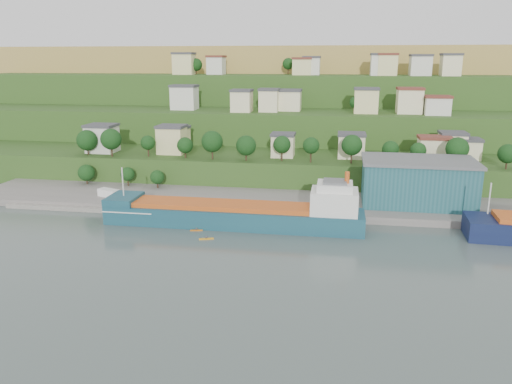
% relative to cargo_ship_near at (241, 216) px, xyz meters
% --- Properties ---
extents(ground, '(500.00, 500.00, 0.00)m').
position_rel_cargo_ship_near_xyz_m(ground, '(4.86, -8.68, -2.74)').
color(ground, '#404E49').
rests_on(ground, ground).
extents(quay, '(220.00, 26.00, 4.00)m').
position_rel_cargo_ship_near_xyz_m(quay, '(24.86, 19.32, -2.74)').
color(quay, slate).
rests_on(quay, ground).
extents(pebble_beach, '(40.00, 18.00, 2.40)m').
position_rel_cargo_ship_near_xyz_m(pebble_beach, '(-50.14, 13.32, -2.74)').
color(pebble_beach, slate).
rests_on(pebble_beach, ground).
extents(hillside, '(360.00, 210.14, 96.00)m').
position_rel_cargo_ship_near_xyz_m(hillside, '(4.87, 160.02, -2.66)').
color(hillside, '#284719').
rests_on(hillside, ground).
extents(cargo_ship_near, '(66.70, 10.80, 17.15)m').
position_rel_cargo_ship_near_xyz_m(cargo_ship_near, '(0.00, 0.00, 0.00)').
color(cargo_ship_near, '#153C50').
rests_on(cargo_ship_near, ground).
extents(warehouse, '(31.26, 19.43, 12.80)m').
position_rel_cargo_ship_near_xyz_m(warehouse, '(46.35, 21.52, 5.70)').
color(warehouse, '#1C4E54').
rests_on(warehouse, quay).
extents(caravan, '(7.08, 4.89, 3.05)m').
position_rel_cargo_ship_near_xyz_m(caravan, '(-43.07, 14.35, -0.01)').
color(caravan, white).
rests_on(caravan, pebble_beach).
extents(dinghy, '(3.99, 1.50, 0.80)m').
position_rel_cargo_ship_near_xyz_m(dinghy, '(-35.07, 9.66, -1.14)').
color(dinghy, silver).
rests_on(dinghy, pebble_beach).
extents(kayak_orange, '(3.16, 1.17, 0.78)m').
position_rel_cargo_ship_near_xyz_m(kayak_orange, '(-10.36, -5.70, -2.51)').
color(kayak_orange, '#CB6812').
rests_on(kayak_orange, ground).
extents(kayak_yellow, '(3.51, 1.70, 0.87)m').
position_rel_cargo_ship_near_xyz_m(kayak_yellow, '(-6.30, -11.31, -2.48)').
color(kayak_yellow, orange).
rests_on(kayak_yellow, ground).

